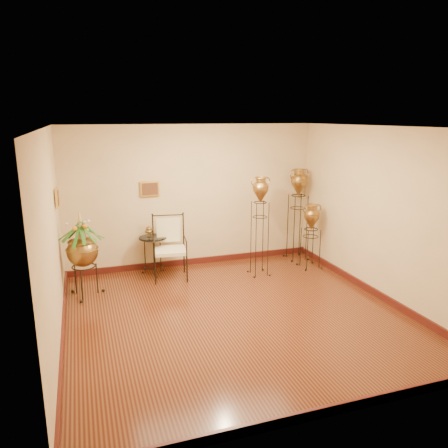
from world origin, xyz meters
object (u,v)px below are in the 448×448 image
object	(u,v)px
amphora_tall	(260,225)
armchair	(170,248)
amphora_mid	(298,214)
side_table	(153,255)
planter_urn	(82,248)

from	to	relation	value
amphora_tall	armchair	distance (m)	1.72
amphora_mid	side_table	size ratio (longest dim) A/B	2.07
planter_urn	amphora_tall	bearing A→B (deg)	0.50
armchair	planter_urn	bearing A→B (deg)	-159.70
amphora_tall	planter_urn	bearing A→B (deg)	-179.50
planter_urn	armchair	distance (m)	1.58
side_table	amphora_mid	bearing A→B (deg)	-0.02
armchair	side_table	xyz separation A→B (m)	(-0.25, 0.32, -0.20)
amphora_mid	planter_urn	xyz separation A→B (m)	(-4.30, -0.67, -0.13)
armchair	side_table	size ratio (longest dim) A/B	1.26
amphora_tall	armchair	xyz separation A→B (m)	(-1.65, 0.31, -0.38)
armchair	side_table	distance (m)	0.46
amphora_tall	amphora_mid	xyz separation A→B (m)	(1.12, 0.64, 0.01)
amphora_mid	armchair	xyz separation A→B (m)	(-2.78, -0.32, -0.39)
amphora_tall	side_table	bearing A→B (deg)	161.49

